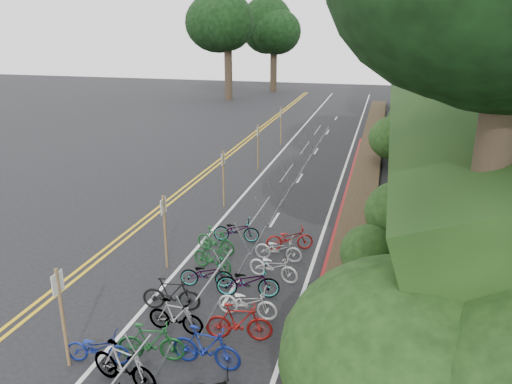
{
  "coord_description": "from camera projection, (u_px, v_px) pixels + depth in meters",
  "views": [
    {
      "loc": [
        7.16,
        -8.55,
        7.61
      ],
      "look_at": [
        2.44,
        9.54,
        1.3
      ],
      "focal_mm": 35.0,
      "sensor_mm": 36.0,
      "label": 1
    }
  ],
  "objects": [
    {
      "name": "embankment",
      "position": [
        501.0,
        128.0,
        25.51
      ],
      "size": [
        14.3,
        48.14,
        9.11
      ],
      "color": "black",
      "rests_on": "ground"
    },
    {
      "name": "signpost_near",
      "position": [
        62.0,
        312.0,
        11.27
      ],
      "size": [
        0.08,
        0.4,
        2.52
      ],
      "color": "brown",
      "rests_on": "ground"
    },
    {
      "name": "bike_racks_rest",
      "position": [
        287.0,
        179.0,
        22.91
      ],
      "size": [
        1.14,
        23.0,
        1.17
      ],
      "color": "gray",
      "rests_on": "ground"
    },
    {
      "name": "bike_front",
      "position": [
        98.0,
        348.0,
        11.69
      ],
      "size": [
        0.74,
        1.62,
        0.82
      ],
      "primitive_type": "imported",
      "rotation": [
        0.0,
        0.0,
        1.7
      ],
      "color": "navy",
      "rests_on": "ground"
    },
    {
      "name": "bike_valet",
      "position": [
        211.0,
        307.0,
        13.25
      ],
      "size": [
        3.44,
        12.41,
        1.07
      ],
      "color": "#9E9EA3",
      "rests_on": "ground"
    },
    {
      "name": "road_markings",
      "position": [
        218.0,
        213.0,
        21.09
      ],
      "size": [
        7.47,
        80.0,
        0.01
      ],
      "color": "gold",
      "rests_on": "ground"
    },
    {
      "name": "red_curb",
      "position": [
        343.0,
        208.0,
        21.6
      ],
      "size": [
        0.25,
        28.0,
        0.1
      ],
      "primitive_type": "cube",
      "color": "maroon",
      "rests_on": "ground"
    },
    {
      "name": "ground",
      "position": [
        58.0,
        358.0,
        11.98
      ],
      "size": [
        120.0,
        120.0,
        0.0
      ],
      "primitive_type": "plane",
      "color": "black",
      "rests_on": "ground"
    },
    {
      "name": "signposts_rest",
      "position": [
        243.0,
        158.0,
        24.22
      ],
      "size": [
        0.08,
        18.4,
        2.5
      ],
      "color": "brown",
      "rests_on": "ground"
    }
  ]
}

